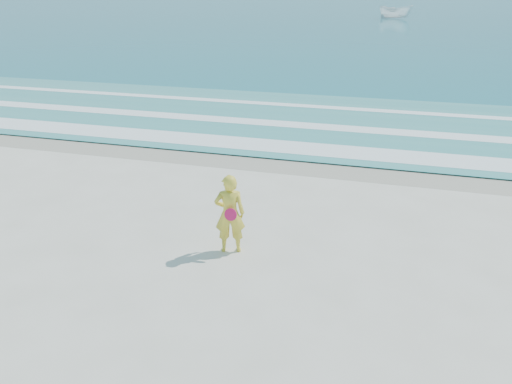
# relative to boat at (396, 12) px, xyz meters

# --- Properties ---
(ground) EXTENTS (400.00, 400.00, 0.00)m
(ground) POSITION_rel_boat_xyz_m (-2.67, -73.09, -0.99)
(ground) COLOR silver
(ground) RESTS_ON ground
(wet_sand) EXTENTS (400.00, 2.40, 0.00)m
(wet_sand) POSITION_rel_boat_xyz_m (-2.67, -64.09, -0.98)
(wet_sand) COLOR #B2A893
(wet_sand) RESTS_ON ground
(ocean) EXTENTS (400.00, 190.00, 0.04)m
(ocean) POSITION_rel_boat_xyz_m (-2.67, 31.91, -0.97)
(ocean) COLOR #19727F
(ocean) RESTS_ON ground
(shallow) EXTENTS (400.00, 10.00, 0.01)m
(shallow) POSITION_rel_boat_xyz_m (-2.67, -59.09, -0.94)
(shallow) COLOR #59B7AD
(shallow) RESTS_ON ocean
(foam_near) EXTENTS (400.00, 1.40, 0.01)m
(foam_near) POSITION_rel_boat_xyz_m (-2.67, -62.79, -0.93)
(foam_near) COLOR white
(foam_near) RESTS_ON shallow
(foam_mid) EXTENTS (400.00, 0.90, 0.01)m
(foam_mid) POSITION_rel_boat_xyz_m (-2.67, -59.89, -0.93)
(foam_mid) COLOR white
(foam_mid) RESTS_ON shallow
(foam_far) EXTENTS (400.00, 0.60, 0.01)m
(foam_far) POSITION_rel_boat_xyz_m (-2.67, -56.59, -0.93)
(foam_far) COLOR white
(foam_far) RESTS_ON shallow
(boat) EXTENTS (5.23, 3.36, 1.89)m
(boat) POSITION_rel_boat_xyz_m (0.00, 0.00, 0.00)
(boat) COLOR white
(boat) RESTS_ON ocean
(woman) EXTENTS (0.75, 0.60, 1.78)m
(woman) POSITION_rel_boat_xyz_m (-2.35, -70.13, -0.09)
(woman) COLOR yellow
(woman) RESTS_ON ground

